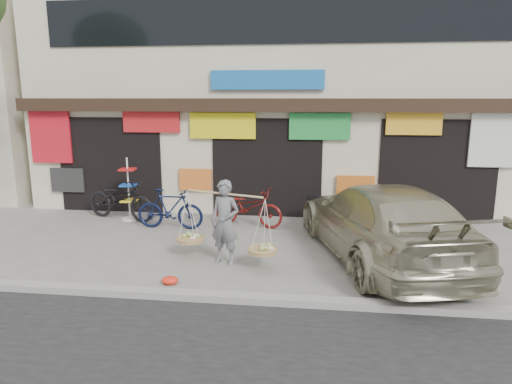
# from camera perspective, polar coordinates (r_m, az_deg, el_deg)

# --- Properties ---
(ground) EXTENTS (70.00, 70.00, 0.00)m
(ground) POSITION_cam_1_polar(r_m,az_deg,el_deg) (9.47, -0.82, -8.34)
(ground) COLOR gray
(ground) RESTS_ON ground
(kerb) EXTENTS (70.00, 0.25, 0.12)m
(kerb) POSITION_cam_1_polar(r_m,az_deg,el_deg) (7.62, -2.93, -13.06)
(kerb) COLOR gray
(kerb) RESTS_ON ground
(shophouse_block) EXTENTS (14.00, 6.32, 7.00)m
(shophouse_block) POSITION_cam_1_polar(r_m,az_deg,el_deg) (15.27, 2.52, 12.49)
(shophouse_block) COLOR beige
(shophouse_block) RESTS_ON ground
(street_vendor) EXTENTS (2.11, 1.06, 1.69)m
(street_vendor) POSITION_cam_1_polar(r_m,az_deg,el_deg) (9.03, -3.90, -4.19)
(street_vendor) COLOR slate
(street_vendor) RESTS_ON ground
(bike_0) EXTENTS (2.30, 1.42, 1.14)m
(bike_0) POSITION_cam_1_polar(r_m,az_deg,el_deg) (12.79, -16.57, -0.84)
(bike_0) COLOR black
(bike_0) RESTS_ON ground
(bike_1) EXTENTS (1.71, 0.52, 1.02)m
(bike_1) POSITION_cam_1_polar(r_m,az_deg,el_deg) (11.63, -10.70, -2.09)
(bike_1) COLOR #0D1533
(bike_1) RESTS_ON ground
(bike_2) EXTENTS (1.98, 1.16, 0.99)m
(bike_2) POSITION_cam_1_polar(r_m,az_deg,el_deg) (11.69, -0.98, -1.90)
(bike_2) COLOR maroon
(bike_2) RESTS_ON ground
(suv) EXTENTS (3.54, 5.79, 1.57)m
(suv) POSITION_cam_1_polar(r_m,az_deg,el_deg) (9.59, 15.32, -3.61)
(suv) COLOR #AFAB8D
(suv) RESTS_ON ground
(display_rack) EXTENTS (0.47, 0.47, 1.69)m
(display_rack) POSITION_cam_1_polar(r_m,az_deg,el_deg) (12.71, -15.61, -0.35)
(display_rack) COLOR silver
(display_rack) RESTS_ON ground
(red_bag) EXTENTS (0.31, 0.25, 0.14)m
(red_bag) POSITION_cam_1_polar(r_m,az_deg,el_deg) (8.39, -10.71, -10.79)
(red_bag) COLOR red
(red_bag) RESTS_ON ground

